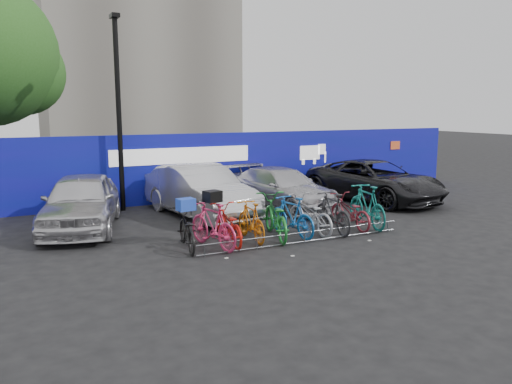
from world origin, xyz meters
TOP-DOWN VIEW (x-y plane):
  - ground at (0.00, 0.00)m, footprint 100.00×100.00m
  - hoarding at (0.01, 6.00)m, footprint 22.00×0.18m
  - lamppost at (-3.20, 5.40)m, footprint 0.25×0.50m
  - bike_rack at (-0.00, -0.60)m, footprint 5.60×0.03m
  - car_0 at (-4.71, 3.30)m, footprint 2.92×4.83m
  - car_1 at (-1.26, 3.42)m, footprint 2.37×4.96m
  - car_2 at (1.66, 3.56)m, footprint 2.76×4.81m
  - car_3 at (5.22, 3.19)m, footprint 3.30×5.57m
  - bike_0 at (-2.76, 0.17)m, footprint 0.87×1.85m
  - bike_1 at (-2.16, 0.01)m, footprint 0.92×1.92m
  - bike_2 at (-1.70, 0.16)m, footprint 0.78×1.86m
  - bike_3 at (-1.07, 0.21)m, footprint 0.55×1.68m
  - bike_4 at (-0.41, 0.17)m, footprint 1.22×2.22m
  - bike_5 at (0.06, 0.13)m, footprint 0.76×1.82m
  - bike_6 at (0.66, 0.22)m, footprint 0.77×1.95m
  - bike_7 at (1.23, -0.00)m, footprint 0.66×1.86m
  - bike_8 at (1.91, 0.17)m, footprint 0.65×1.80m
  - bike_9 at (2.45, 0.10)m, footprint 0.89×2.06m
  - cargo_crate at (-2.76, 0.17)m, footprint 0.43×0.35m
  - cargo_topcase at (-2.16, 0.01)m, footprint 0.44×0.41m

SIDE VIEW (x-z plane):
  - ground at x=0.00m, z-range 0.00..0.00m
  - bike_rack at x=0.00m, z-range 0.01..0.31m
  - bike_0 at x=-2.76m, z-range 0.00..0.94m
  - bike_8 at x=1.91m, z-range 0.00..0.94m
  - bike_2 at x=-1.70m, z-range 0.00..0.96m
  - bike_3 at x=-1.07m, z-range 0.00..1.00m
  - bike_6 at x=0.66m, z-range 0.00..1.01m
  - bike_5 at x=0.06m, z-range 0.00..1.06m
  - bike_7 at x=1.23m, z-range 0.00..1.09m
  - bike_4 at x=-0.41m, z-range 0.00..1.11m
  - bike_1 at x=-2.16m, z-range 0.00..1.11m
  - bike_9 at x=2.45m, z-range 0.00..1.20m
  - car_2 at x=1.66m, z-range 0.00..1.31m
  - car_3 at x=5.22m, z-range 0.00..1.45m
  - car_0 at x=-4.71m, z-range 0.00..1.54m
  - car_1 at x=-1.26m, z-range 0.00..1.57m
  - cargo_crate at x=-2.76m, z-range 0.94..1.21m
  - hoarding at x=0.01m, z-range 0.00..2.40m
  - cargo_topcase at x=-2.16m, z-range 1.11..1.38m
  - lamppost at x=-3.20m, z-range 0.22..6.33m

